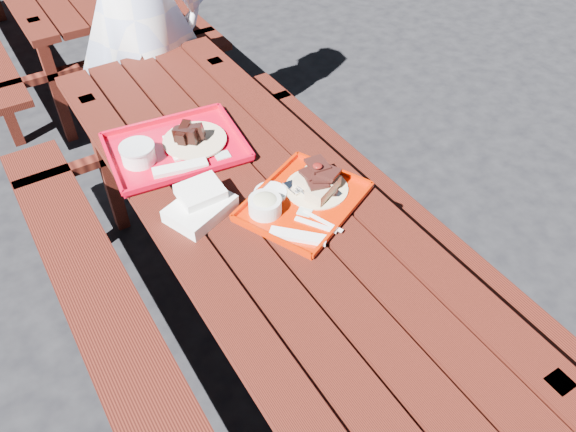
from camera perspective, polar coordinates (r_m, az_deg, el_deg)
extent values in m
plane|color=black|center=(2.45, -1.90, -11.78)|extent=(60.00, 60.00, 0.00)
cube|color=#47160D|center=(1.81, -10.64, -2.76)|extent=(0.14, 2.40, 0.04)
cube|color=#47160D|center=(1.85, -6.43, -0.98)|extent=(0.14, 2.40, 0.04)
cube|color=#47160D|center=(1.89, -2.41, 0.72)|extent=(0.14, 2.40, 0.04)
cube|color=#47160D|center=(1.95, 1.40, 2.33)|extent=(0.14, 2.40, 0.04)
cube|color=#47160D|center=(2.02, 4.97, 3.82)|extent=(0.14, 2.40, 0.04)
cube|color=#47160D|center=(2.00, -16.91, -11.68)|extent=(0.25, 2.40, 0.04)
cube|color=#47160D|center=(2.74, -21.80, -1.44)|extent=(0.06, 0.06, 0.42)
cube|color=#47160D|center=(2.36, 10.06, 0.54)|extent=(0.25, 2.40, 0.04)
cube|color=#47160D|center=(2.23, 23.61, -16.41)|extent=(0.06, 0.06, 0.42)
cube|color=#47160D|center=(3.01, -0.66, 6.86)|extent=(0.06, 0.06, 0.42)
cube|color=#47160D|center=(2.75, -17.93, 4.67)|extent=(0.06, 0.06, 0.75)
cube|color=#47160D|center=(2.89, -6.74, 8.86)|extent=(0.06, 0.06, 0.75)
cube|color=#47160D|center=(2.77, -12.39, 7.75)|extent=(1.40, 0.06, 0.04)
cube|color=#47160D|center=(3.65, -26.56, 9.31)|extent=(0.06, 0.06, 0.42)
cube|color=#47160D|center=(3.86, -9.73, 15.32)|extent=(0.06, 0.06, 0.42)
cube|color=#47160D|center=(3.49, -22.64, 12.30)|extent=(0.06, 0.06, 0.75)
cube|color=#47160D|center=(3.60, -13.38, 15.54)|extent=(0.06, 0.06, 0.75)
cube|color=#47160D|center=(3.50, -18.17, 14.76)|extent=(1.40, 0.06, 0.04)
cube|color=#B81B00|center=(1.88, 1.62, 1.30)|extent=(0.49, 0.44, 0.01)
cube|color=#B81B00|center=(1.93, -2.23, 3.30)|extent=(0.37, 0.17, 0.02)
cube|color=#B81B00|center=(1.81, 5.74, -0.21)|extent=(0.37, 0.17, 0.02)
cube|color=#B81B00|center=(2.00, 4.68, 4.81)|extent=(0.14, 0.28, 0.02)
cube|color=#B81B00|center=(1.75, -1.84, -2.07)|extent=(0.14, 0.28, 0.02)
cylinder|color=beige|center=(1.92, 2.92, 2.85)|extent=(0.22, 0.22, 0.01)
cube|color=tan|center=(1.88, 3.57, 2.87)|extent=(0.15, 0.11, 0.04)
cube|color=tan|center=(1.93, 2.35, 4.08)|extent=(0.15, 0.11, 0.04)
ellipsoid|color=#57100D|center=(1.85, 3.04, 5.37)|extent=(0.03, 0.03, 0.01)
cylinder|color=silver|center=(1.82, -2.34, 1.07)|extent=(0.11, 0.11, 0.05)
ellipsoid|color=beige|center=(1.81, -2.36, 1.45)|extent=(0.09, 0.09, 0.04)
cylinder|color=white|center=(1.90, -1.81, 2.38)|extent=(0.11, 0.11, 0.01)
cube|color=white|center=(1.75, 1.03, -2.05)|extent=(0.15, 0.16, 0.01)
cube|color=white|center=(1.79, 2.84, -0.90)|extent=(0.09, 0.13, 0.01)
cube|color=white|center=(1.81, 3.53, -0.52)|extent=(0.07, 0.15, 0.00)
cube|color=#B2C7C3|center=(1.84, 1.74, 0.51)|extent=(0.06, 0.06, 0.00)
cube|color=red|center=(2.14, -11.32, 6.67)|extent=(0.52, 0.42, 0.01)
cube|color=red|center=(2.28, -12.73, 9.50)|extent=(0.47, 0.07, 0.02)
cube|color=red|center=(1.99, -9.85, 4.17)|extent=(0.47, 0.07, 0.02)
cube|color=red|center=(2.18, -5.37, 8.72)|extent=(0.06, 0.37, 0.02)
cube|color=red|center=(2.11, -17.55, 5.17)|extent=(0.06, 0.37, 0.02)
cube|color=white|center=(2.14, -9.98, 7.30)|extent=(0.18, 0.18, 0.01)
cylinder|color=beige|center=(2.14, -9.45, 7.62)|extent=(0.24, 0.24, 0.01)
cylinder|color=white|center=(2.09, -14.97, 6.05)|extent=(0.12, 0.12, 0.06)
cylinder|color=silver|center=(2.07, -15.14, 6.79)|extent=(0.13, 0.13, 0.01)
cube|color=white|center=(2.03, -10.89, 4.84)|extent=(0.20, 0.09, 0.02)
cube|color=silver|center=(2.07, -6.68, 6.14)|extent=(0.06, 0.05, 0.00)
cube|color=white|center=(1.85, -8.88, 0.72)|extent=(0.25, 0.22, 0.05)
cube|color=white|center=(1.85, -8.88, 2.41)|extent=(0.14, 0.12, 0.04)
imported|color=#C1D0FD|center=(2.87, -15.32, 19.71)|extent=(0.78, 0.65, 1.83)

